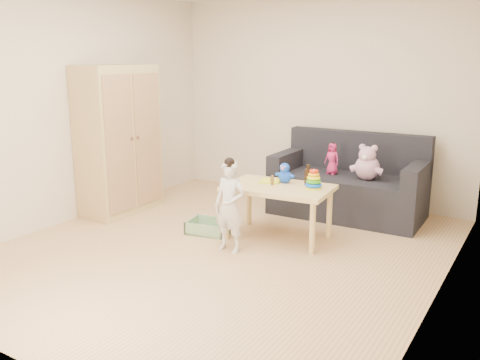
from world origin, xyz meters
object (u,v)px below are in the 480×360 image
Objects in this scene: play_table at (278,212)px; wardrobe at (119,140)px; sofa at (347,195)px; toddler at (230,207)px.

wardrobe is at bearing -175.83° from play_table.
play_table is (2.07, 0.15, -0.60)m from wardrobe.
sofa is at bearing 28.04° from wardrobe.
sofa is at bearing 71.64° from toddler.
toddler is (-0.56, -1.69, 0.19)m from sofa.
wardrobe reaches higher than sofa.
sofa is at bearing 73.59° from play_table.
toddler reaches higher than play_table.
sofa is 1.79m from toddler.
wardrobe reaches higher than play_table.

